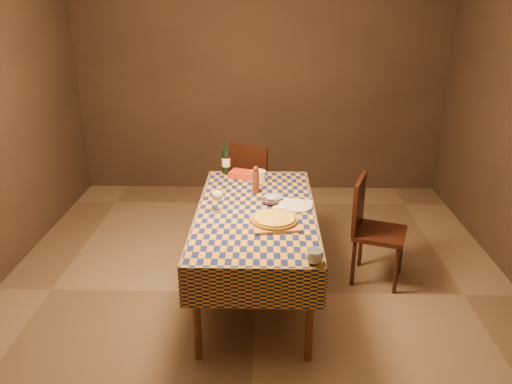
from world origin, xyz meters
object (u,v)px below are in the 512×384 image
pizza (274,219)px  chair_far (253,179)px  cutting_board (274,223)px  wine_bottle (226,161)px  white_plate (297,206)px  chair_right (371,224)px  dining_table (256,218)px  bowl (270,201)px

pizza → chair_far: 1.68m
cutting_board → wine_bottle: 1.22m
pizza → white_plate: size_ratio=1.82×
pizza → wine_bottle: bearing=111.7°
wine_bottle → chair_right: 1.46m
cutting_board → chair_far: size_ratio=0.37×
cutting_board → chair_right: (0.84, 0.54, -0.26)m
cutting_board → white_plate: (0.19, 0.32, -0.00)m
dining_table → wine_bottle: bearing=109.5°
pizza → chair_far: chair_far is taller
dining_table → cutting_board: cutting_board is taller
bowl → chair_far: bearing=98.1°
bowl → chair_right: chair_right is taller
dining_table → bowl: size_ratio=13.97×
chair_right → pizza: bearing=-147.4°
bowl → dining_table: bearing=-133.0°
dining_table → chair_far: bearing=92.7°
wine_bottle → chair_far: size_ratio=0.34×
wine_bottle → chair_far: 0.68m
bowl → chair_far: size_ratio=0.14×
cutting_board → wine_bottle: wine_bottle is taller
wine_bottle → bowl: bearing=-60.5°
dining_table → white_plate: bearing=9.1°
white_plate → chair_right: (0.65, 0.22, -0.25)m
chair_far → bowl: bearing=-81.9°
bowl → white_plate: 0.23m
wine_bottle → white_plate: wine_bottle is taller
pizza → bowl: bearing=94.5°
dining_table → chair_far: (-0.06, 1.38, -0.17)m
cutting_board → chair_right: bearing=32.6°
wine_bottle → chair_right: wine_bottle is taller
white_plate → bowl: bearing=162.7°
wine_bottle → chair_right: size_ratio=0.34×
dining_table → chair_far: 1.39m
dining_table → wine_bottle: 0.93m
dining_table → cutting_board: bearing=-61.5°
cutting_board → pizza: bearing=0.0°
cutting_board → pizza: 0.03m
dining_table → chair_far: size_ratio=1.98×
pizza → wine_bottle: 1.21m
pizza → bowl: pizza is taller
dining_table → white_plate: 0.35m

